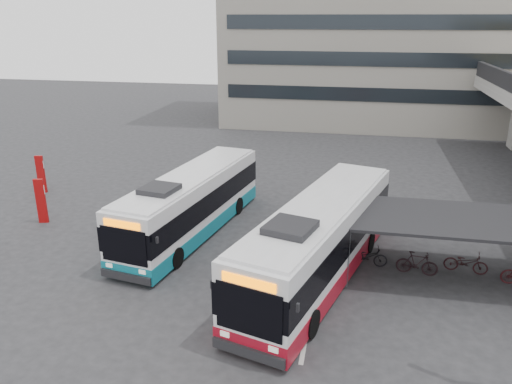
# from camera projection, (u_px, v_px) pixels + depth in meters

# --- Properties ---
(ground) EXTENTS (120.00, 120.00, 0.00)m
(ground) POSITION_uv_depth(u_px,v_px,m) (247.00, 293.00, 19.16)
(ground) COLOR #28282B
(ground) RESTS_ON ground
(bike_shelter) EXTENTS (10.00, 4.00, 2.54)m
(bike_shelter) POSITION_uv_depth(u_px,v_px,m) (472.00, 243.00, 19.84)
(bike_shelter) COLOR #595B60
(bike_shelter) RESTS_ON ground
(road_markings) EXTENTS (0.15, 7.60, 0.01)m
(road_markings) POSITION_uv_depth(u_px,v_px,m) (304.00, 349.00, 15.92)
(road_markings) COLOR beige
(road_markings) RESTS_ON ground
(bus_main) EXTENTS (5.72, 12.10, 3.51)m
(bus_main) POSITION_uv_depth(u_px,v_px,m) (319.00, 242.00, 19.68)
(bus_main) COLOR white
(bus_main) RESTS_ON ground
(bus_teal) EXTENTS (4.22, 11.22, 3.24)m
(bus_teal) POSITION_uv_depth(u_px,v_px,m) (191.00, 204.00, 24.03)
(bus_teal) COLOR white
(bus_teal) RESTS_ON ground
(pedestrian) EXTENTS (0.64, 0.76, 1.78)m
(pedestrian) POSITION_uv_depth(u_px,v_px,m) (259.00, 261.00, 19.75)
(pedestrian) COLOR black
(pedestrian) RESTS_ON ground
(sign_totem_mid) EXTENTS (0.50, 0.27, 2.34)m
(sign_totem_mid) POSITION_uv_depth(u_px,v_px,m) (41.00, 200.00, 25.32)
(sign_totem_mid) COLOR #9A090A
(sign_totem_mid) RESTS_ON ground
(sign_totem_north) EXTENTS (0.49, 0.22, 2.27)m
(sign_totem_north) POSITION_uv_depth(u_px,v_px,m) (41.00, 174.00, 29.75)
(sign_totem_north) COLOR #9A090A
(sign_totem_north) RESTS_ON ground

